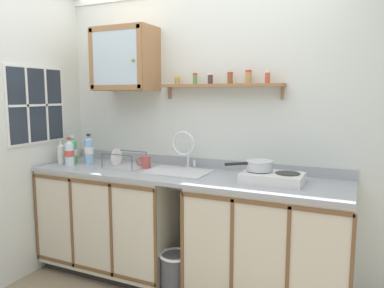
% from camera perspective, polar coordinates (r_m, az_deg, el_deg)
% --- Properties ---
extents(back_wall, '(3.22, 0.07, 2.51)m').
position_cam_1_polar(back_wall, '(3.26, 1.13, 2.02)').
color(back_wall, silver).
rests_on(back_wall, ground).
extents(lower_cabinet_run, '(1.25, 0.65, 0.92)m').
position_cam_1_polar(lower_cabinet_run, '(3.48, -11.77, -11.27)').
color(lower_cabinet_run, black).
rests_on(lower_cabinet_run, ground).
extents(lower_cabinet_run_right, '(1.16, 0.65, 0.92)m').
position_cam_1_polar(lower_cabinet_run_right, '(2.92, 11.86, -15.07)').
color(lower_cabinet_run_right, black).
rests_on(lower_cabinet_run_right, ground).
extents(countertop, '(2.58, 0.67, 0.03)m').
position_cam_1_polar(countertop, '(3.01, -1.52, -4.83)').
color(countertop, '#9EA3A8').
rests_on(countertop, lower_cabinet_run).
extents(backsplash, '(2.58, 0.02, 0.08)m').
position_cam_1_polar(backsplash, '(3.27, 0.88, -2.82)').
color(backsplash, '#9EA3A8').
rests_on(backsplash, countertop).
extents(sink, '(0.51, 0.41, 0.43)m').
position_cam_1_polar(sink, '(3.06, -2.04, -4.26)').
color(sink, silver).
rests_on(sink, countertop).
extents(hot_plate_stove, '(0.43, 0.29, 0.08)m').
position_cam_1_polar(hot_plate_stove, '(2.75, 12.25, -5.08)').
color(hot_plate_stove, silver).
rests_on(hot_plate_stove, countertop).
extents(saucepan, '(0.31, 0.29, 0.08)m').
position_cam_1_polar(saucepan, '(2.77, 10.21, -3.20)').
color(saucepan, silver).
rests_on(saucepan, hot_plate_stove).
extents(bottle_soda_green_0, '(0.08, 0.08, 0.26)m').
position_cam_1_polar(bottle_soda_green_0, '(3.61, -17.85, -0.97)').
color(bottle_soda_green_0, '#4CB266').
rests_on(bottle_soda_green_0, countertop).
extents(bottle_water_clear_1, '(0.08, 0.08, 0.25)m').
position_cam_1_polar(bottle_water_clear_1, '(3.50, -18.31, -1.26)').
color(bottle_water_clear_1, silver).
rests_on(bottle_water_clear_1, countertop).
extents(bottle_water_blue_2, '(0.08, 0.08, 0.28)m').
position_cam_1_polar(bottle_water_blue_2, '(3.52, -15.54, -0.89)').
color(bottle_water_blue_2, '#8CB7E0').
rests_on(bottle_water_blue_2, countertop).
extents(bottle_opaque_white_3, '(0.06, 0.06, 0.21)m').
position_cam_1_polar(bottle_opaque_white_3, '(3.62, -19.48, -1.42)').
color(bottle_opaque_white_3, white).
rests_on(bottle_opaque_white_3, countertop).
extents(dish_rack, '(0.33, 0.24, 0.16)m').
position_cam_1_polar(dish_rack, '(3.29, -10.50, -3.16)').
color(dish_rack, '#B2B2B7').
rests_on(dish_rack, countertop).
extents(mug, '(0.11, 0.10, 0.10)m').
position_cam_1_polar(mug, '(3.24, -7.19, -2.75)').
color(mug, '#B24C47').
rests_on(mug, countertop).
extents(wall_cabinet, '(0.55, 0.34, 0.55)m').
position_cam_1_polar(wall_cabinet, '(3.41, -10.24, 12.68)').
color(wall_cabinet, '#996B42').
extents(spice_shelf, '(1.05, 0.14, 0.23)m').
position_cam_1_polar(spice_shelf, '(3.07, 4.48, 9.17)').
color(spice_shelf, '#996B42').
extents(window, '(0.03, 0.63, 0.68)m').
position_cam_1_polar(window, '(3.54, -22.81, 5.51)').
color(window, '#262D38').
extents(trash_bin, '(0.25, 0.25, 0.36)m').
position_cam_1_polar(trash_bin, '(3.06, -2.55, -19.43)').
color(trash_bin, '#4C4C51').
rests_on(trash_bin, ground).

